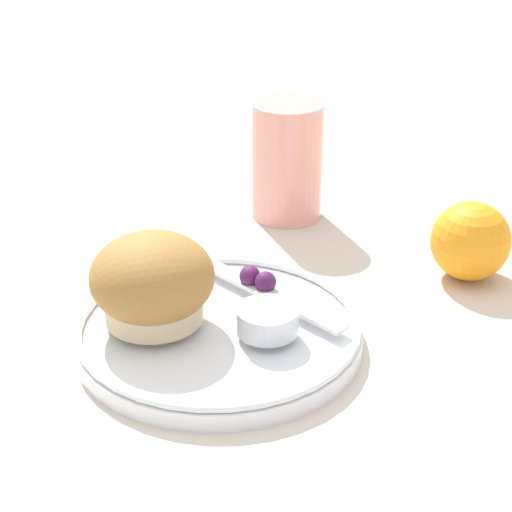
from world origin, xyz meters
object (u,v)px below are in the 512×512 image
(butter_knife, at_px, (253,286))
(orange_fruit, at_px, (470,241))
(muffin, at_px, (153,282))
(juice_glass, at_px, (287,161))

(butter_knife, xyz_separation_m, orange_fruit, (0.11, 0.16, 0.01))
(butter_knife, distance_m, orange_fruit, 0.20)
(muffin, distance_m, butter_knife, 0.10)
(orange_fruit, bearing_deg, juice_glass, 178.43)
(muffin, bearing_deg, orange_fruit, 60.37)
(muffin, height_order, orange_fruit, muffin)
(butter_knife, bearing_deg, orange_fruit, 62.07)
(muffin, bearing_deg, butter_knife, 71.06)
(muffin, distance_m, orange_fruit, 0.29)
(muffin, relative_size, juice_glass, 0.80)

